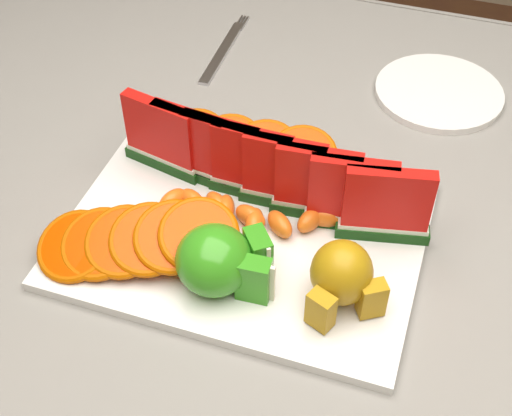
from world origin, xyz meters
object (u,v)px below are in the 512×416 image
object	(u,v)px
side_plate	(439,92)
pear_cluster	(342,276)
apple_cluster	(221,261)
fork	(224,49)
platter	(245,233)

from	to	relation	value
side_plate	pear_cluster	bearing A→B (deg)	-96.47
pear_cluster	side_plate	world-z (taller)	pear_cluster
apple_cluster	pear_cluster	bearing A→B (deg)	7.06
pear_cluster	fork	distance (m)	0.50
pear_cluster	side_plate	bearing A→B (deg)	83.53
apple_cluster	fork	distance (m)	0.46
platter	side_plate	xyz separation A→B (m)	(0.17, 0.34, -0.00)
fork	side_plate	bearing A→B (deg)	-1.70
side_plate	fork	distance (m)	0.33
apple_cluster	pear_cluster	xyz separation A→B (m)	(0.12, 0.02, 0.01)
pear_cluster	fork	bearing A→B (deg)	124.13
apple_cluster	fork	world-z (taller)	apple_cluster
pear_cluster	fork	xyz separation A→B (m)	(-0.28, 0.42, -0.05)
platter	apple_cluster	distance (m)	0.09
platter	side_plate	size ratio (longest dim) A/B	1.85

